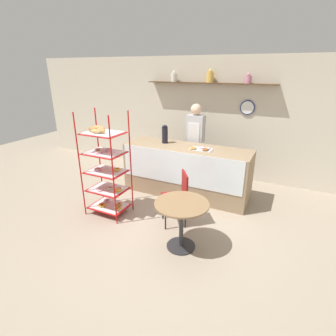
{
  "coord_description": "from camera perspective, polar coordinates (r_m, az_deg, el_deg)",
  "views": [
    {
      "loc": [
        1.82,
        -3.27,
        2.44
      ],
      "look_at": [
        0.0,
        0.45,
        0.85
      ],
      "focal_mm": 28.0,
      "sensor_mm": 36.0,
      "label": 1
    }
  ],
  "objects": [
    {
      "name": "cafe_table",
      "position": [
        3.69,
        2.97,
        -9.98
      ],
      "size": [
        0.76,
        0.76,
        0.72
      ],
      "color": "#262628",
      "rests_on": "ground_plane"
    },
    {
      "name": "person_worker",
      "position": [
        5.71,
        5.91,
        6.05
      ],
      "size": [
        0.37,
        0.23,
        1.75
      ],
      "color": "#282833",
      "rests_on": "ground_plane"
    },
    {
      "name": "display_counter",
      "position": [
        5.28,
        3.98,
        -0.61
      ],
      "size": [
        2.5,
        0.76,
        1.0
      ],
      "color": "#937A5B",
      "rests_on": "ground_plane"
    },
    {
      "name": "donut_tray_counter",
      "position": [
        4.96,
        7.13,
        4.19
      ],
      "size": [
        0.42,
        0.26,
        0.05
      ],
      "color": "silver",
      "rests_on": "display_counter"
    },
    {
      "name": "coffee_carafe",
      "position": [
        5.34,
        -0.69,
        7.36
      ],
      "size": [
        0.12,
        0.12,
        0.37
      ],
      "color": "black",
      "rests_on": "display_counter"
    },
    {
      "name": "back_wall",
      "position": [
        6.25,
        8.89,
        10.83
      ],
      "size": [
        10.0,
        0.3,
        2.7
      ],
      "color": "beige",
      "rests_on": "ground_plane"
    },
    {
      "name": "pastry_rack",
      "position": [
        4.55,
        -13.46,
        0.14
      ],
      "size": [
        0.7,
        0.52,
        1.81
      ],
      "color": "#B71414",
      "rests_on": "ground_plane"
    },
    {
      "name": "cafe_chair",
      "position": [
        4.24,
        2.43,
        -5.43
      ],
      "size": [
        0.53,
        0.53,
        0.89
      ],
      "rotation": [
        0.0,
        0.0,
        5.31
      ],
      "color": "black",
      "rests_on": "ground_plane"
    },
    {
      "name": "ground_plane",
      "position": [
        4.47,
        -2.6,
        -12.12
      ],
      "size": [
        14.0,
        14.0,
        0.0
      ],
      "primitive_type": "plane",
      "color": "gray"
    }
  ]
}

